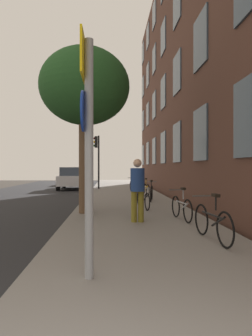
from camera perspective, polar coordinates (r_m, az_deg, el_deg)
ground_plane at (r=16.23m, az=-12.65°, el=-5.64°), size 41.80×41.80×0.00m
road_asphalt at (r=16.70m, az=-19.80°, el=-5.46°), size 7.00×38.00×0.01m
sidewalk at (r=16.02m, az=-0.14°, el=-5.49°), size 4.20×38.00×0.12m
building_facade at (r=16.69m, az=9.40°, el=19.05°), size 0.56×27.00×14.05m
sign_post at (r=4.07m, az=-7.55°, el=6.24°), size 0.16×0.60×3.34m
traffic_light at (r=20.84m, az=-5.62°, el=3.05°), size 0.43×0.24×3.75m
tree_near at (r=10.17m, az=-8.03°, el=15.11°), size 2.99×2.99×5.47m
bicycle_0 at (r=6.37m, az=16.45°, el=-10.10°), size 0.42×1.79×0.99m
bicycle_1 at (r=8.64m, az=10.75°, el=-7.52°), size 0.42×1.60×0.94m
bicycle_2 at (r=10.84m, az=3.36°, el=-6.00°), size 0.45×1.69×0.92m
bicycle_3 at (r=13.29m, az=4.97°, el=-4.81°), size 0.49×1.68×0.94m
bicycle_4 at (r=15.66m, az=3.77°, el=-4.05°), size 0.42×1.72×0.94m
bicycle_5 at (r=18.00m, az=1.38°, el=-3.48°), size 0.43×1.75×0.96m
pedestrian_0 at (r=8.13m, az=2.25°, el=-3.52°), size 0.55×0.55×1.75m
car_0 at (r=22.05m, az=-10.41°, el=-1.90°), size 1.93×4.23×1.62m
car_1 at (r=28.24m, az=-8.90°, el=-1.45°), size 1.81×4.46×1.62m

